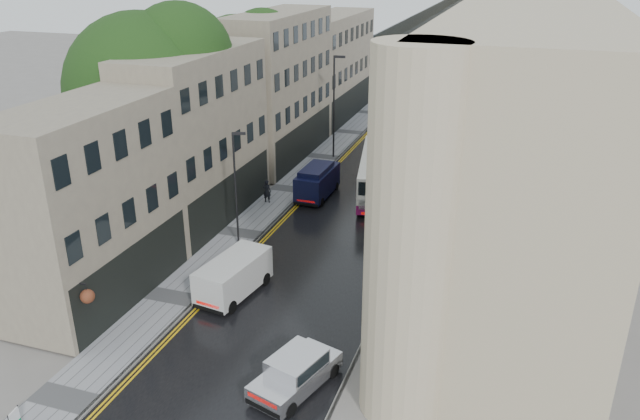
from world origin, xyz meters
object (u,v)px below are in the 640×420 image
Objects in this scene: tree_near at (146,116)px; silver_hatchback at (256,383)px; cream_bus at (360,187)px; tree_far at (239,88)px; white_lorry at (425,147)px; white_van at (201,286)px; lamp_post_near at (236,190)px; pedestrian at (267,191)px; lamp_post_far at (334,108)px; navy_van at (298,187)px.

tree_near is 21.30m from silver_hatchback.
cream_bus is 21.10m from silver_hatchback.
silver_hatchback is at bearing -63.90° from tree_far.
tree_near is at bearing -145.35° from white_lorry.
lamp_post_near is (-1.20, 6.86, 2.55)m from white_van.
pedestrian is 7.37m from lamp_post_near.
tree_far reaches higher than lamp_post_far.
navy_van reaches higher than pedestrian.
cream_bus is at bearing 110.95° from silver_hatchback.
navy_van is 11.20m from lamp_post_far.
tree_far is 31.51m from silver_hatchback.
navy_van reaches higher than white_van.
tree_near is at bearing -122.82° from lamp_post_far.
navy_van is (8.20, 5.31, -5.71)m from tree_near.
white_lorry reaches higher than pedestrian.
tree_far is 7.54× the size of pedestrian.
tree_near reaches higher than pedestrian.
silver_hatchback is (-1.48, -30.44, -1.11)m from white_lorry.
lamp_post_near is at bearing -96.73° from navy_van.
lamp_post_far is at bearing 94.81° from navy_van.
pedestrian is (5.87, -8.47, -5.28)m from tree_far.
silver_hatchback is at bearing 113.25° from pedestrian.
pedestrian is at bearing -104.33° from lamp_post_far.
tree_near is 1.99× the size of lamp_post_near.
lamp_post_near is at bearing 99.70° from pedestrian.
tree_near is 8.41× the size of pedestrian.
white_van is 14.44m from navy_van.
tree_near reaches higher than cream_bus.
tree_far is 1.20× the size of cream_bus.
tree_near is at bearing -146.02° from navy_van.
cream_bus is 6.29× the size of pedestrian.
white_lorry is 1.04× the size of lamp_post_near.
tree_near is 13.02m from tree_far.
tree_far is 11.58m from pedestrian.
lamp_post_far is at bearing 118.84° from silver_hatchback.
pedestrian reaches higher than silver_hatchback.
white_van is (-4.15, -15.29, -0.38)m from cream_bus.
silver_hatchback is 21.00m from navy_van.
pedestrian is at bearing -157.99° from navy_van.
lamp_post_near is (-5.35, -8.43, 2.17)m from cream_bus.
tree_far is 16.94m from lamp_post_near.
cream_bus is 4.40m from navy_van.
silver_hatchback is 31.78m from lamp_post_far.
cream_bus is 1.44× the size of white_lorry.
silver_hatchback is 0.88× the size of navy_van.
tree_near is at bearing 150.20° from silver_hatchback.
white_lorry is 4.38× the size of pedestrian.
cream_bus reaches higher than navy_van.
lamp_post_near is at bearing 108.45° from white_van.
tree_far is 24.11m from white_van.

